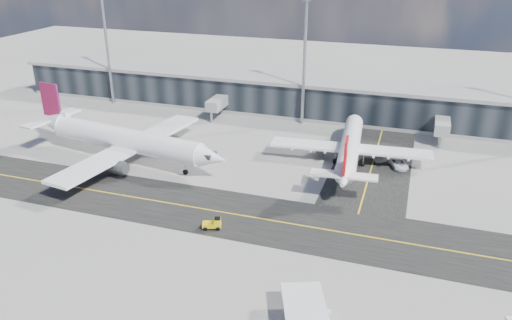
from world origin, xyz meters
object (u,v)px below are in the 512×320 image
(airliner_af, at_px, (124,139))
(airliner_redtail, at_px, (350,147))
(baggage_tug, at_px, (214,224))
(service_van, at_px, (398,163))

(airliner_af, relative_size, airliner_redtail, 1.24)
(airliner_af, xyz_separation_m, baggage_tug, (25.53, -17.53, -3.43))
(baggage_tug, height_order, service_van, baggage_tug)
(airliner_redtail, bearing_deg, service_van, 5.16)
(airliner_af, relative_size, service_van, 8.04)
(airliner_af, distance_m, airliner_redtail, 42.27)
(baggage_tug, distance_m, service_van, 39.00)
(airliner_af, bearing_deg, airliner_redtail, 114.69)
(baggage_tug, bearing_deg, service_van, 123.10)
(airliner_af, height_order, baggage_tug, airliner_af)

